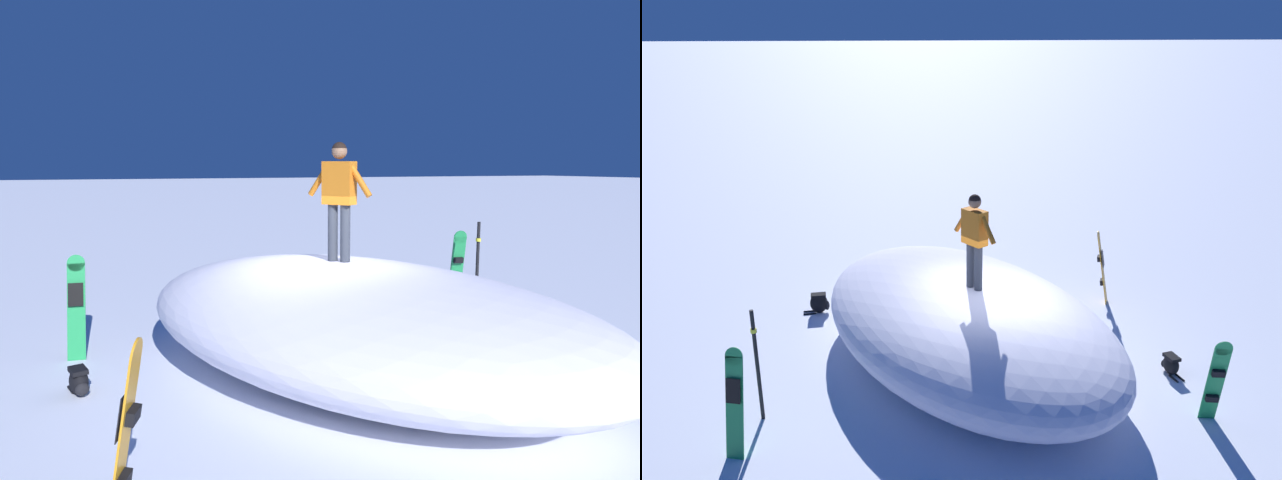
{
  "view_description": "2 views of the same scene",
  "coord_description": "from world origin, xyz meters",
  "views": [
    {
      "loc": [
        -7.15,
        2.75,
        2.92
      ],
      "look_at": [
        -0.0,
        -0.08,
        1.86
      ],
      "focal_mm": 30.52,
      "sensor_mm": 36.0,
      "label": 1
    },
    {
      "loc": [
        10.44,
        -1.13,
        6.17
      ],
      "look_at": [
        -0.83,
        -0.46,
        2.23
      ],
      "focal_mm": 37.85,
      "sensor_mm": 36.0,
      "label": 2
    }
  ],
  "objects": [
    {
      "name": "trail_marker_pole",
      "position": [
        1.14,
        -3.73,
        0.98
      ],
      "size": [
        0.1,
        0.1,
        1.88
      ],
      "color": "black",
      "rests_on": "ground"
    },
    {
      "name": "ground",
      "position": [
        0.0,
        0.0,
        0.0
      ],
      "size": [
        240.0,
        240.0,
        0.0
      ],
      "primitive_type": "plane",
      "color": "white"
    },
    {
      "name": "snowboard_primary_upright",
      "position": [
        1.75,
        3.23,
        0.8
      ],
      "size": [
        0.45,
        0.32,
        1.56
      ],
      "color": "#1E8C47",
      "rests_on": "ground"
    },
    {
      "name": "snowboarder_standing",
      "position": [
        -0.2,
        -0.29,
        2.57
      ],
      "size": [
        0.85,
        0.68,
        1.66
      ],
      "color": "#333842",
      "rests_on": "snow_mound"
    },
    {
      "name": "snowboard_tertiary_upright",
      "position": [
        1.97,
        -3.87,
        0.84
      ],
      "size": [
        0.39,
        0.34,
        1.63
      ],
      "color": "#1E8C47",
      "rests_on": "ground"
    },
    {
      "name": "snow_mound",
      "position": [
        -0.49,
        -0.43,
        0.79
      ],
      "size": [
        8.6,
        7.16,
        1.58
      ],
      "primitive_type": "ellipsoid",
      "rotation": [
        0.0,
        0.0,
        0.46
      ],
      "color": "white",
      "rests_on": "ground"
    },
    {
      "name": "backpack_far",
      "position": [
        0.16,
        3.17,
        0.18
      ],
      "size": [
        0.55,
        0.32,
        0.36
      ],
      "color": "black",
      "rests_on": "ground"
    },
    {
      "name": "snowboard_secondary_upright",
      "position": [
        -2.93,
        2.69,
        0.84
      ],
      "size": [
        0.36,
        0.38,
        1.63
      ],
      "color": "orange",
      "rests_on": "ground"
    }
  ]
}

